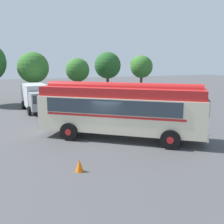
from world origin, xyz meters
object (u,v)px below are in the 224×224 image
(car_near_left, at_px, (60,99))
(car_mid_left, at_px, (89,98))
(box_van, at_px, (36,97))
(traffic_cone, at_px, (79,165))
(vintage_bus, at_px, (121,108))

(car_near_left, height_order, car_mid_left, same)
(box_van, height_order, traffic_cone, box_van)
(car_mid_left, bearing_deg, vintage_bus, -97.08)
(car_near_left, relative_size, box_van, 0.73)
(vintage_bus, height_order, box_van, vintage_bus)
(vintage_bus, xyz_separation_m, car_near_left, (-1.53, 12.36, -1.05))
(car_near_left, distance_m, box_van, 2.61)
(vintage_bus, relative_size, car_mid_left, 2.24)
(vintage_bus, bearing_deg, traffic_cone, -132.60)
(box_van, bearing_deg, vintage_bus, -71.07)
(vintage_bus, distance_m, car_near_left, 12.50)
(car_near_left, xyz_separation_m, box_van, (-2.46, -0.72, 0.52))
(box_van, xyz_separation_m, traffic_cone, (0.35, -15.60, -1.09))
(vintage_bus, xyz_separation_m, traffic_cone, (-3.64, -3.96, -1.62))
(vintage_bus, bearing_deg, car_near_left, 97.08)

